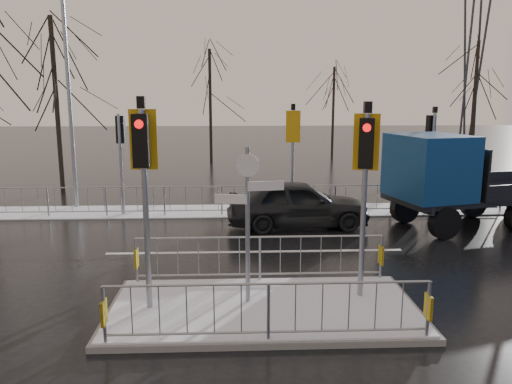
{
  "coord_description": "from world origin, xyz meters",
  "views": [
    {
      "loc": [
        -0.54,
        -9.1,
        4.17
      ],
      "look_at": [
        -0.02,
        3.04,
        1.8
      ],
      "focal_mm": 35.0,
      "sensor_mm": 36.0,
      "label": 1
    }
  ],
  "objects_px": {
    "flatbed_truck": "(454,179)",
    "street_lamp_left": "(70,86)",
    "car_far_lane": "(298,204)",
    "traffic_island": "(263,293)"
  },
  "relations": [
    {
      "from": "flatbed_truck",
      "to": "street_lamp_left",
      "type": "height_order",
      "value": "street_lamp_left"
    },
    {
      "from": "car_far_lane",
      "to": "flatbed_truck",
      "type": "xyz_separation_m",
      "value": [
        4.86,
        -0.32,
        0.82
      ]
    },
    {
      "from": "car_far_lane",
      "to": "flatbed_truck",
      "type": "height_order",
      "value": "flatbed_truck"
    },
    {
      "from": "car_far_lane",
      "to": "flatbed_truck",
      "type": "bearing_deg",
      "value": -96.96
    },
    {
      "from": "car_far_lane",
      "to": "street_lamp_left",
      "type": "distance_m",
      "value": 9.28
    },
    {
      "from": "traffic_island",
      "to": "car_far_lane",
      "type": "distance_m",
      "value": 6.52
    },
    {
      "from": "car_far_lane",
      "to": "traffic_island",
      "type": "bearing_deg",
      "value": 163.7
    },
    {
      "from": "traffic_island",
      "to": "street_lamp_left",
      "type": "height_order",
      "value": "street_lamp_left"
    },
    {
      "from": "traffic_island",
      "to": "flatbed_truck",
      "type": "bearing_deg",
      "value": 43.54
    },
    {
      "from": "traffic_island",
      "to": "flatbed_truck",
      "type": "xyz_separation_m",
      "value": [
        6.33,
        6.02,
        1.2
      ]
    }
  ]
}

